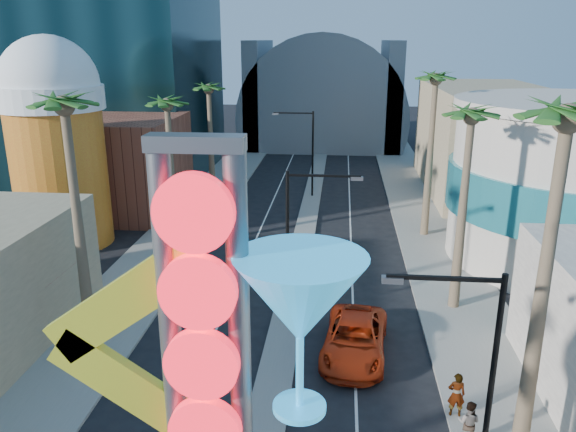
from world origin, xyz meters
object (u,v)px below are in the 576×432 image
object	(u,v)px
neon_sign	(246,392)
pedestrian_b	(469,422)
pedestrian_a	(456,394)
red_pickup	(355,339)

from	to	relation	value
neon_sign	pedestrian_b	bearing A→B (deg)	49.79
pedestrian_a	pedestrian_b	size ratio (longest dim) A/B	1.09
pedestrian_a	pedestrian_b	xyz separation A→B (m)	(0.15, -1.55, -0.07)
neon_sign	red_pickup	distance (m)	15.33
pedestrian_a	pedestrian_b	distance (m)	1.56
neon_sign	red_pickup	world-z (taller)	neon_sign
neon_sign	red_pickup	bearing A→B (deg)	78.94
neon_sign	pedestrian_a	distance (m)	13.01
red_pickup	pedestrian_a	distance (m)	5.72
pedestrian_b	neon_sign	bearing A→B (deg)	72.25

